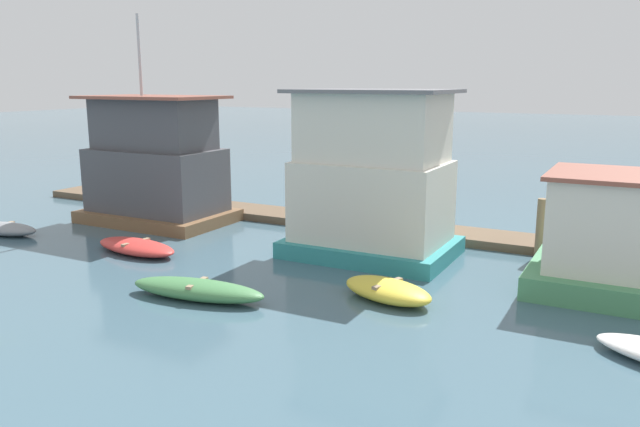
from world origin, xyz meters
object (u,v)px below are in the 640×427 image
(mooring_post_near_right, at_px, (541,229))
(mooring_post_near_left, at_px, (446,226))
(houseboat_teal, at_px, (372,180))
(dinghy_yellow, at_px, (387,290))
(dinghy_grey, at_px, (5,229))
(dinghy_red, at_px, (136,247))
(houseboat_brown, at_px, (156,166))
(dinghy_green, at_px, (197,290))

(mooring_post_near_right, relative_size, mooring_post_near_left, 1.31)
(houseboat_teal, relative_size, dinghy_yellow, 1.86)
(dinghy_grey, distance_m, dinghy_red, 6.28)
(houseboat_brown, xyz_separation_m, dinghy_red, (2.72, -4.10, -2.09))
(mooring_post_near_left, bearing_deg, houseboat_teal, -131.33)
(houseboat_brown, xyz_separation_m, dinghy_green, (7.44, -6.73, -2.06))
(dinghy_red, xyz_separation_m, mooring_post_near_left, (9.00, 5.69, 0.53))
(houseboat_teal, height_order, dinghy_red, houseboat_teal)
(houseboat_teal, distance_m, dinghy_grey, 14.12)
(dinghy_grey, bearing_deg, dinghy_green, -11.48)
(houseboat_teal, distance_m, mooring_post_near_left, 3.39)
(houseboat_teal, xyz_separation_m, dinghy_green, (-2.38, -6.16, -2.29))
(dinghy_red, xyz_separation_m, dinghy_yellow, (9.23, -0.34, 0.04))
(houseboat_teal, relative_size, dinghy_grey, 1.82)
(houseboat_teal, relative_size, dinghy_red, 1.55)
(houseboat_brown, xyz_separation_m, mooring_post_near_right, (14.87, 1.59, -1.32))
(dinghy_red, bearing_deg, mooring_post_near_left, 32.30)
(dinghy_green, relative_size, mooring_post_near_left, 2.63)
(houseboat_teal, xyz_separation_m, dinghy_yellow, (2.13, -3.87, -2.28))
(dinghy_grey, bearing_deg, mooring_post_near_left, 21.75)
(mooring_post_near_right, xyz_separation_m, mooring_post_near_left, (-3.15, 0.00, -0.24))
(mooring_post_near_right, bearing_deg, dinghy_grey, -161.70)
(dinghy_yellow, xyz_separation_m, mooring_post_near_right, (2.92, 6.03, 0.73))
(dinghy_grey, relative_size, dinghy_green, 0.75)
(dinghy_red, bearing_deg, mooring_post_near_right, 25.09)
(houseboat_teal, bearing_deg, mooring_post_near_left, 48.67)
(houseboat_brown, height_order, dinghy_yellow, houseboat_brown)
(houseboat_teal, bearing_deg, dinghy_grey, -163.61)
(houseboat_teal, distance_m, dinghy_red, 8.26)
(dinghy_grey, relative_size, mooring_post_near_right, 1.50)
(dinghy_red, height_order, mooring_post_near_right, mooring_post_near_right)
(houseboat_brown, relative_size, dinghy_green, 2.08)
(houseboat_brown, distance_m, houseboat_teal, 9.84)
(dinghy_red, bearing_deg, dinghy_grey, -176.34)
(houseboat_teal, xyz_separation_m, dinghy_grey, (-13.37, -3.93, -2.31))
(dinghy_grey, bearing_deg, dinghy_yellow, 0.24)
(mooring_post_near_right, bearing_deg, houseboat_brown, -173.88)
(dinghy_grey, height_order, dinghy_red, dinghy_grey)
(dinghy_yellow, bearing_deg, dinghy_red, 177.91)
(dinghy_grey, relative_size, dinghy_red, 0.86)
(dinghy_red, relative_size, mooring_post_near_right, 1.76)
(dinghy_green, xyz_separation_m, mooring_post_near_left, (4.28, 8.32, 0.50))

